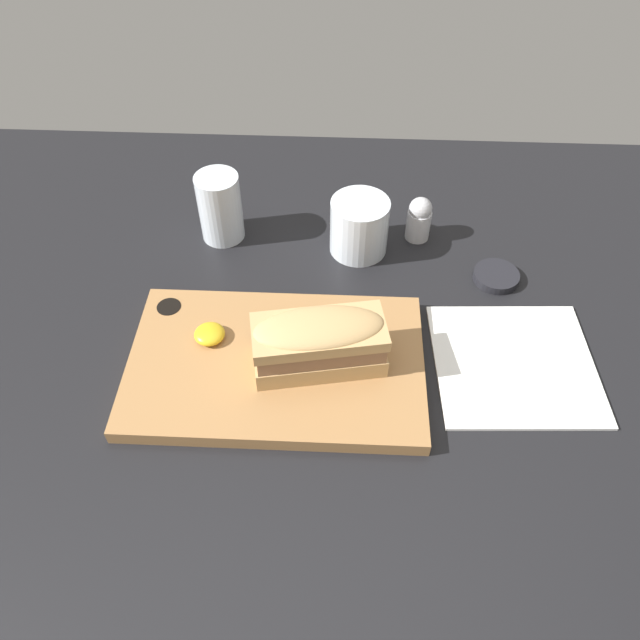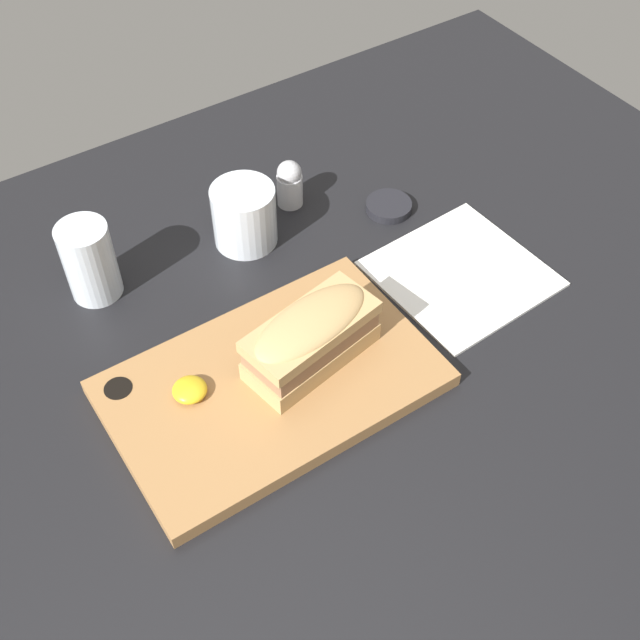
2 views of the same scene
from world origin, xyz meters
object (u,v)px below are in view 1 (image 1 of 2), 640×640
(salt_shaker, at_px, (419,218))
(condiment_dish, at_px, (496,276))
(wine_glass, at_px, (359,229))
(serving_board, at_px, (276,364))
(water_glass, at_px, (221,211))
(sandwich, at_px, (319,341))
(napkin, at_px, (514,364))

(salt_shaker, bearing_deg, condiment_dish, -39.51)
(wine_glass, height_order, salt_shaker, wine_glass)
(serving_board, xyz_separation_m, water_glass, (-0.10, 0.24, 0.03))
(sandwich, bearing_deg, napkin, 5.14)
(sandwich, relative_size, condiment_dish, 2.59)
(wine_glass, relative_size, napkin, 0.41)
(sandwich, xyz_separation_m, wine_glass, (0.05, 0.22, -0.02))
(wine_glass, bearing_deg, condiment_dish, -16.36)
(serving_board, xyz_separation_m, wine_glass, (0.10, 0.22, 0.03))
(napkin, bearing_deg, wine_glass, 133.07)
(wine_glass, bearing_deg, serving_board, -113.60)
(serving_board, height_order, wine_glass, wine_glass)
(water_glass, bearing_deg, condiment_dish, -11.17)
(serving_board, height_order, sandwich, sandwich)
(napkin, bearing_deg, condiment_dish, 90.58)
(serving_board, relative_size, condiment_dish, 5.67)
(water_glass, relative_size, condiment_dish, 1.63)
(serving_board, height_order, water_glass, water_glass)
(water_glass, distance_m, salt_shaker, 0.28)
(serving_board, height_order, salt_shaker, salt_shaker)
(napkin, bearing_deg, salt_shaker, 114.15)
(sandwich, height_order, napkin, sandwich)
(water_glass, bearing_deg, wine_glass, -6.03)
(salt_shaker, height_order, condiment_dish, salt_shaker)
(salt_shaker, relative_size, condiment_dish, 1.10)
(sandwich, bearing_deg, serving_board, 178.51)
(condiment_dish, bearing_deg, napkin, -89.42)
(serving_board, relative_size, water_glass, 3.47)
(condiment_dish, bearing_deg, wine_glass, 163.64)
(condiment_dish, bearing_deg, serving_board, -149.60)
(water_glass, relative_size, wine_glass, 1.24)
(napkin, distance_m, condiment_dish, 0.15)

